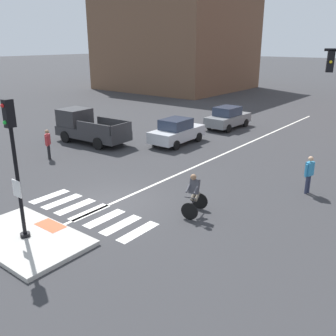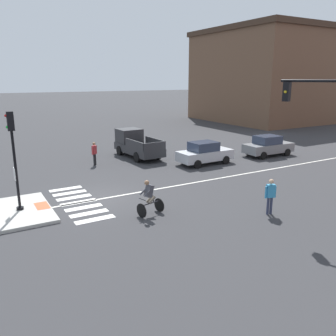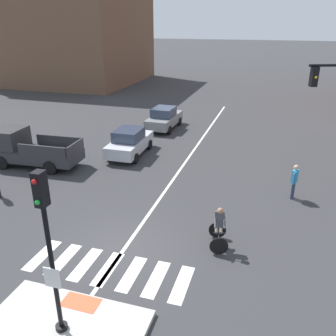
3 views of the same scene
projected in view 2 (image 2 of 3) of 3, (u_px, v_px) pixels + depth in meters
ground_plane at (100, 199)px, 18.16m from camera, size 300.00×300.00×0.00m
traffic_island at (20, 211)px, 16.28m from camera, size 4.34×2.65×0.15m
tactile_pad_front at (42, 206)px, 16.73m from camera, size 1.10×0.60×0.01m
signal_pole at (14, 152)px, 15.58m from camera, size 0.44×0.38×4.52m
crosswalk_stripe_a at (66, 189)px, 19.76m from camera, size 0.44×1.80×0.01m
crosswalk_stripe_b at (70, 193)px, 19.05m from camera, size 0.44×1.80×0.01m
crosswalk_stripe_c at (74, 197)px, 18.33m from camera, size 0.44×1.80×0.01m
crosswalk_stripe_d at (79, 202)px, 17.62m from camera, size 0.44×1.80×0.01m
crosswalk_stripe_e at (84, 207)px, 16.91m from camera, size 0.44×1.80×0.01m
crosswalk_stripe_f at (89, 213)px, 16.19m from camera, size 0.44×1.80×0.01m
crosswalk_stripe_g at (95, 219)px, 15.48m from camera, size 0.44×1.80×0.01m
lane_centre_line at (246, 173)px, 22.95m from camera, size 0.14×28.00×0.01m
building_corner_left at (267, 76)px, 51.19m from camera, size 17.91×16.72×12.83m
car_silver_westbound_far at (205, 153)px, 25.36m from camera, size 1.92×4.14×1.64m
car_grey_westbound_distant at (268, 146)px, 28.05m from camera, size 1.94×4.15×1.64m
pickup_truck_charcoal_cross_left at (136, 144)px, 27.80m from camera, size 5.19×2.25×2.08m
cyclist at (149, 197)px, 15.78m from camera, size 0.88×1.21×1.68m
pedestrian_at_curb_left at (94, 152)px, 24.97m from camera, size 0.40×0.44×1.67m
pedestrian_waiting_far_side at (270, 194)px, 15.86m from camera, size 0.31×0.53×1.67m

